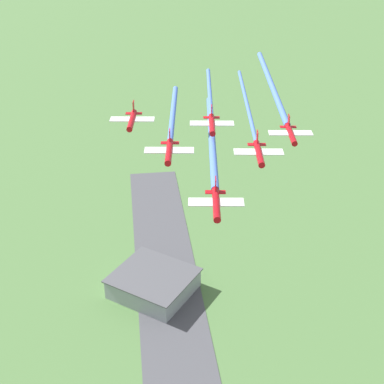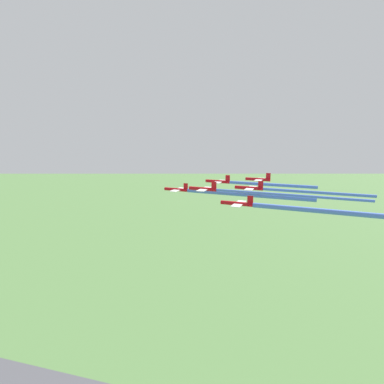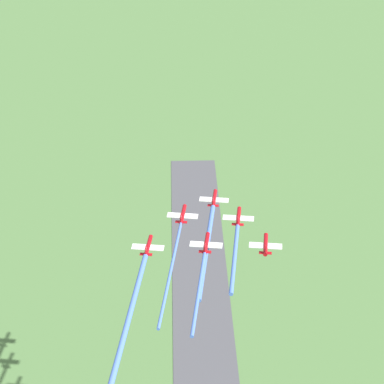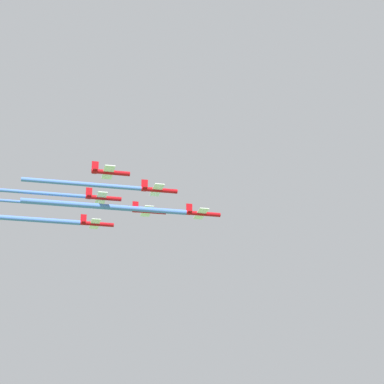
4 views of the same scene
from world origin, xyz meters
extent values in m
cylinder|color=#B20C14|center=(-23.08, 31.86, 103.15)|extent=(5.57, 8.52, 1.12)
cube|color=white|center=(-22.77, 31.33, 103.15)|extent=(8.65, 6.41, 0.18)
cube|color=#B20C14|center=(-21.19, 28.59, 104.55)|extent=(0.94, 1.49, 2.25)
cube|color=#B20C14|center=(-21.19, 28.59, 103.15)|extent=(3.39, 2.61, 0.12)
cylinder|color=#B20C14|center=(-23.19, 16.57, 105.52)|extent=(5.57, 8.52, 1.12)
cube|color=white|center=(-22.89, 16.04, 105.52)|extent=(8.65, 6.41, 0.18)
cube|color=#B20C14|center=(-21.30, 13.30, 106.92)|extent=(0.94, 1.49, 2.25)
cube|color=#B20C14|center=(-21.30, 13.30, 105.52)|extent=(3.39, 2.61, 0.12)
cylinder|color=#B20C14|center=(-9.77, 24.33, 105.79)|extent=(5.57, 8.52, 1.12)
cube|color=white|center=(-9.46, 23.80, 105.79)|extent=(8.65, 6.41, 0.18)
cube|color=#B20C14|center=(-7.88, 21.06, 107.19)|extent=(0.94, 1.49, 2.25)
cube|color=#B20C14|center=(-7.88, 21.06, 105.79)|extent=(3.39, 2.61, 0.12)
cylinder|color=#B20C14|center=(-23.31, 1.28, 103.48)|extent=(5.57, 8.52, 1.12)
cube|color=white|center=(-23.00, 0.75, 103.48)|extent=(8.65, 6.41, 0.18)
cube|color=#B20C14|center=(-21.42, -1.99, 104.88)|extent=(0.94, 1.49, 2.25)
cube|color=#B20C14|center=(-21.42, -1.99, 103.48)|extent=(3.39, 2.61, 0.12)
cylinder|color=#B20C14|center=(-9.89, 9.04, 105.46)|extent=(5.57, 8.52, 1.12)
cube|color=white|center=(-9.58, 8.51, 105.46)|extent=(8.65, 6.41, 0.18)
cube|color=#B20C14|center=(-8.00, 5.77, 106.87)|extent=(0.94, 1.49, 2.25)
cube|color=#B20C14|center=(-8.00, 5.77, 105.46)|extent=(3.39, 2.61, 0.12)
cylinder|color=#B20C14|center=(3.54, 16.80, 106.29)|extent=(5.57, 8.52, 1.12)
cube|color=white|center=(3.84, 16.27, 106.29)|extent=(8.65, 6.41, 0.18)
cube|color=#B20C14|center=(5.43, 13.53, 107.69)|extent=(0.94, 1.49, 2.25)
cube|color=#B20C14|center=(5.43, 13.53, 106.29)|extent=(3.39, 2.61, 0.12)
cylinder|color=#4C72D8|center=(-10.14, 9.48, 103.15)|extent=(22.41, 37.45, 1.31)
cylinder|color=#4C72D8|center=(-10.10, -6.09, 105.52)|extent=(22.26, 37.74, 0.77)
cylinder|color=#4C72D8|center=(-0.11, 7.62, 105.79)|extent=(15.65, 26.00, 1.07)
cylinder|color=#4C72D8|center=(-7.39, -26.25, 103.48)|extent=(28.37, 47.76, 1.31)
cylinder|color=#4C72D8|center=(0.31, -8.60, 105.46)|extent=(16.58, 27.78, 0.90)
camera|label=1|loc=(-55.44, 94.36, 144.87)|focal=50.00mm
camera|label=2|loc=(-82.87, -56.47, 122.00)|focal=28.00mm
camera|label=3|loc=(81.98, -123.41, 218.44)|focal=70.00mm
camera|label=4|loc=(154.85, 84.90, 38.04)|focal=70.00mm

